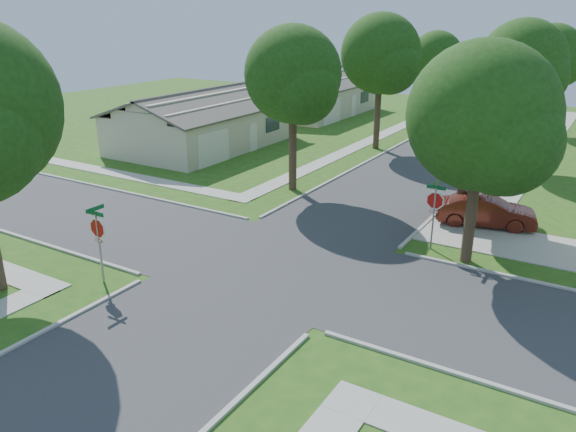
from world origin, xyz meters
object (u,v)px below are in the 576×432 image
(tree_w_near, at_px, (294,79))
(tree_w_mid, at_px, (381,58))
(car_curb_west, at_px, (456,111))
(tree_e_near, at_px, (472,102))
(tree_e_mid, at_px, (523,67))
(house_nw_far, at_px, (314,98))
(tree_w_far, at_px, (437,60))
(house_nw_near, at_px, (204,126))
(stop_sign_sw, at_px, (98,231))
(tree_ne_corner, at_px, (483,123))
(tree_e_far, at_px, (551,58))
(stop_sign_ne, at_px, (435,203))
(car_driveway, at_px, (486,211))
(car_curb_east, at_px, (514,128))

(tree_w_near, bearing_deg, tree_w_mid, 89.98)
(car_curb_west, bearing_deg, tree_e_near, 101.31)
(tree_e_mid, relative_size, house_nw_far, 0.68)
(tree_w_mid, xyz_separation_m, tree_w_far, (-0.01, 13.00, -0.98))
(house_nw_near, bearing_deg, stop_sign_sw, -60.17)
(tree_ne_corner, bearing_deg, tree_e_far, 93.09)
(stop_sign_ne, height_order, tree_e_near, tree_e_near)
(tree_e_near, xyz_separation_m, car_curb_west, (-7.95, 27.75, -5.02))
(tree_w_near, height_order, tree_ne_corner, tree_w_near)
(tree_e_near, xyz_separation_m, tree_w_far, (-9.40, 25.00, -0.14))
(stop_sign_sw, bearing_deg, tree_e_near, 55.41)
(stop_sign_sw, height_order, tree_e_mid, tree_e_mid)
(tree_w_mid, height_order, tree_w_far, tree_w_mid)
(car_driveway, height_order, car_curb_east, car_driveway)
(tree_w_mid, xyz_separation_m, house_nw_near, (-11.35, -6.01, -4.97))
(tree_e_far, height_order, car_curb_west, tree_e_far)
(tree_e_near, distance_m, tree_e_far, 25.00)
(tree_w_near, bearing_deg, tree_ne_corner, -23.56)
(stop_sign_sw, distance_m, tree_e_far, 40.04)
(tree_w_near, distance_m, tree_w_far, 25.01)
(house_nw_far, bearing_deg, car_curb_east, -3.70)
(stop_sign_sw, bearing_deg, car_curb_east, 77.44)
(house_nw_far, distance_m, car_driveway, 32.05)
(tree_w_mid, height_order, car_driveway, tree_w_mid)
(tree_e_mid, xyz_separation_m, house_nw_near, (-20.75, -6.01, -4.74))
(tree_e_far, relative_size, tree_w_mid, 0.91)
(tree_e_near, bearing_deg, car_curb_west, 105.99)
(house_nw_near, bearing_deg, house_nw_far, 90.00)
(house_nw_far, bearing_deg, car_curb_west, 20.41)
(tree_e_near, height_order, tree_w_far, tree_e_near)
(tree_w_mid, height_order, tree_ne_corner, tree_w_mid)
(tree_w_near, distance_m, car_curb_west, 28.32)
(tree_w_near, relative_size, tree_ne_corner, 1.04)
(stop_sign_ne, bearing_deg, car_curb_east, 93.29)
(tree_w_near, relative_size, car_curb_west, 2.10)
(tree_w_mid, bearing_deg, car_driveway, -49.15)
(stop_sign_sw, distance_m, car_curb_west, 41.51)
(tree_e_near, distance_m, tree_w_mid, 15.26)
(tree_e_far, bearing_deg, house_nw_near, -137.50)
(car_driveway, relative_size, car_curb_east, 1.14)
(stop_sign_ne, bearing_deg, tree_w_near, 155.26)
(tree_w_far, bearing_deg, tree_w_near, -89.99)
(stop_sign_ne, height_order, tree_ne_corner, tree_ne_corner)
(stop_sign_ne, distance_m, tree_ne_corner, 3.96)
(stop_sign_sw, height_order, tree_w_near, tree_w_near)
(car_curb_east, distance_m, car_curb_west, 8.77)
(car_driveway, bearing_deg, tree_w_far, 8.94)
(car_driveway, bearing_deg, car_curb_west, 4.27)
(tree_w_mid, xyz_separation_m, house_nw_far, (-11.35, 10.99, -4.97))
(car_curb_west, bearing_deg, tree_w_mid, 80.10)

